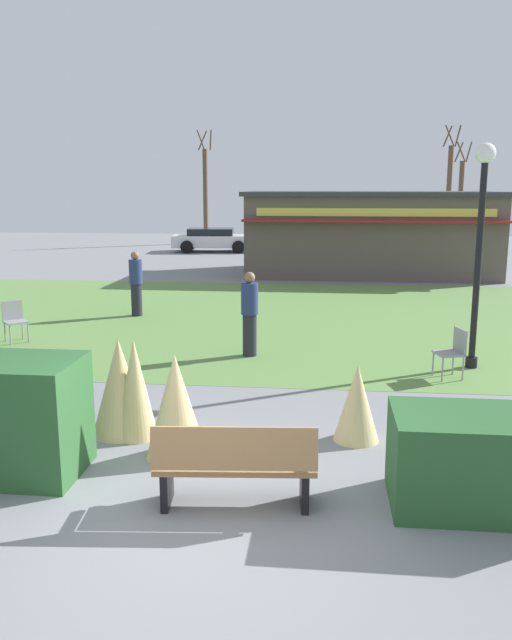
{
  "coord_description": "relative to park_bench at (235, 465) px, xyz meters",
  "views": [
    {
      "loc": [
        1.21,
        -5.88,
        3.33
      ],
      "look_at": [
        0.13,
        4.36,
        1.22
      ],
      "focal_mm": 36.62,
      "sensor_mm": 36.0,
      "label": 1
    }
  ],
  "objects": [
    {
      "name": "ground_plane",
      "position": [
        -0.32,
        -0.41,
        -0.48
      ],
      "size": [
        80.0,
        80.0,
        0.0
      ],
      "primitive_type": "plane",
      "color": "slate"
    },
    {
      "name": "lawn_patch",
      "position": [
        -0.32,
        10.19,
        -0.48
      ],
      "size": [
        36.0,
        12.0,
        0.01
      ],
      "primitive_type": "cube",
      "color": "#5B8442",
      "rests_on": "ground_plane"
    },
    {
      "name": "park_bench",
      "position": [
        0.0,
        0.0,
        0.0
      ],
      "size": [
        1.74,
        0.66,
        0.95
      ],
      "color": "#9E7547",
      "rests_on": "ground_plane"
    },
    {
      "name": "hedge_right",
      "position": [
        2.55,
        0.32,
        0.03
      ],
      "size": [
        1.83,
        1.1,
        1.01
      ],
      "primitive_type": "cube",
      "color": "#28562B",
      "rests_on": "ground_plane"
    },
    {
      "name": "ornamental_grass_behind_left",
      "position": [
        1.35,
        2.03,
        0.04
      ],
      "size": [
        0.61,
        0.61,
        1.05
      ],
      "primitive_type": "cone",
      "color": "#D1BC7F",
      "rests_on": "ground_plane"
    },
    {
      "name": "ornamental_grass_behind_right",
      "position": [
        -0.91,
        1.26,
        0.18
      ],
      "size": [
        0.77,
        0.77,
        1.33
      ],
      "primitive_type": "cone",
      "color": "#D1BC7F",
      "rests_on": "ground_plane"
    },
    {
      "name": "ornamental_grass_behind_center",
      "position": [
        -1.84,
        1.94,
        0.19
      ],
      "size": [
        0.78,
        0.78,
        1.34
      ],
      "primitive_type": "cone",
      "color": "#D1BC7F",
      "rests_on": "ground_plane"
    },
    {
      "name": "ornamental_grass_behind_far",
      "position": [
        -1.6,
        1.84,
        0.2
      ],
      "size": [
        0.58,
        0.58,
        1.36
      ],
      "primitive_type": "cone",
      "color": "#D1BC7F",
      "rests_on": "ground_plane"
    },
    {
      "name": "lamppost_mid",
      "position": [
        3.66,
        5.86,
        2.09
      ],
      "size": [
        0.36,
        0.36,
        4.08
      ],
      "color": "black",
      "rests_on": "ground_plane"
    },
    {
      "name": "food_kiosk",
      "position": [
        2.58,
        19.24,
        1.1
      ],
      "size": [
        9.47,
        5.08,
        3.13
      ],
      "color": "#594C47",
      "rests_on": "ground_plane"
    },
    {
      "name": "cafe_chair_west",
      "position": [
        3.18,
        5.13,
        0.05
      ],
      "size": [
        0.54,
        0.54,
        0.89
      ],
      "color": "gray",
      "rests_on": "ground_plane"
    },
    {
      "name": "cafe_chair_east",
      "position": [
        -5.8,
        6.96,
        0.05
      ],
      "size": [
        0.62,
        0.62,
        0.89
      ],
      "color": "gray",
      "rests_on": "ground_plane"
    },
    {
      "name": "person_strolling",
      "position": [
        -0.57,
        6.29,
        0.38
      ],
      "size": [
        0.34,
        0.34,
        1.69
      ],
      "rotation": [
        0.0,
        0.0,
        3.54
      ],
      "color": "#23232D",
      "rests_on": "ground_plane"
    },
    {
      "name": "person_standing",
      "position": [
        -3.98,
        10.06,
        0.38
      ],
      "size": [
        0.34,
        0.34,
        1.69
      ],
      "rotation": [
        0.0,
        0.0,
        2.12
      ],
      "color": "#23232D",
      "rests_on": "ground_plane"
    },
    {
      "name": "parked_car_west_slot",
      "position": [
        -4.87,
        27.16,
        0.16
      ],
      "size": [
        4.35,
        2.34,
        1.2
      ],
      "color": "silver",
      "rests_on": "ground_plane"
    },
    {
      "name": "tree_left_bg",
      "position": [
        -6.15,
        32.1,
        2.41
      ],
      "size": [
        0.91,
        0.96,
        6.5
      ],
      "color": "brown",
      "rests_on": "ground_plane"
    },
    {
      "name": "tree_right_bg",
      "position": [
        7.59,
        31.09,
        2.43
      ],
      "size": [
        0.91,
        0.96,
        6.55
      ],
      "color": "brown",
      "rests_on": "ground_plane"
    },
    {
      "name": "tree_center_bg",
      "position": [
        8.58,
        32.86,
        2.06
      ],
      "size": [
        0.91,
        0.96,
        5.8
      ],
      "color": "brown",
      "rests_on": "ground_plane"
    }
  ]
}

